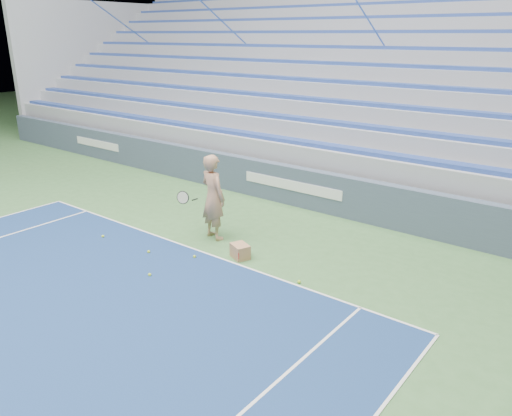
{
  "coord_description": "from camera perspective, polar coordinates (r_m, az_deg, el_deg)",
  "views": [
    {
      "loc": [
        7.43,
        4.66,
        4.59
      ],
      "look_at": [
        1.37,
        12.38,
        1.15
      ],
      "focal_mm": 35.0,
      "sensor_mm": 36.0,
      "label": 1
    }
  ],
  "objects": [
    {
      "name": "bleachers",
      "position": [
        18.63,
        14.63,
        11.82
      ],
      "size": [
        31.0,
        9.15,
        7.3
      ],
      "color": "#96979E",
      "rests_on": "ground"
    },
    {
      "name": "tennis_ball_1",
      "position": [
        9.82,
        4.94,
        -8.4
      ],
      "size": [
        0.07,
        0.07,
        0.07
      ],
      "primitive_type": "sphere",
      "color": "#C2E62F",
      "rests_on": "ground"
    },
    {
      "name": "ball_box",
      "position": [
        10.8,
        -1.83,
        -4.95
      ],
      "size": [
        0.5,
        0.45,
        0.31
      ],
      "color": "#A77651",
      "rests_on": "ground"
    },
    {
      "name": "tennis_ball_3",
      "position": [
        10.91,
        -7.04,
        -5.53
      ],
      "size": [
        0.07,
        0.07,
        0.07
      ],
      "primitive_type": "sphere",
      "color": "#C2E62F",
      "rests_on": "ground"
    },
    {
      "name": "tennis_ball_0",
      "position": [
        12.42,
        -17.1,
        -3.11
      ],
      "size": [
        0.07,
        0.07,
        0.07
      ],
      "primitive_type": "sphere",
      "color": "#C2E62F",
      "rests_on": "ground"
    },
    {
      "name": "sponsor_barrier",
      "position": [
        14.05,
        4.42,
        2.54
      ],
      "size": [
        30.0,
        0.32,
        1.1
      ],
      "color": "#3F4D60",
      "rests_on": "ground"
    },
    {
      "name": "tennis_ball_2",
      "position": [
        10.28,
        -12.06,
        -7.46
      ],
      "size": [
        0.07,
        0.07,
        0.07
      ],
      "primitive_type": "sphere",
      "color": "#C2E62F",
      "rests_on": "ground"
    },
    {
      "name": "tennis_ball_4",
      "position": [
        11.31,
        -12.17,
        -4.9
      ],
      "size": [
        0.07,
        0.07,
        0.07
      ],
      "primitive_type": "sphere",
      "color": "#C2E62F",
      "rests_on": "ground"
    },
    {
      "name": "tennis_player",
      "position": [
        11.58,
        -4.94,
        1.24
      ],
      "size": [
        1.02,
        0.93,
        2.02
      ],
      "color": "tan",
      "rests_on": "ground"
    }
  ]
}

